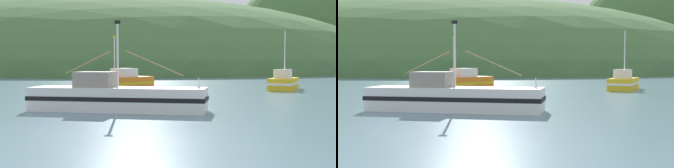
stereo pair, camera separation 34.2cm
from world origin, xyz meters
The scene contains 5 objects.
hill_far_left centered at (-60.24, 152.62, 0.00)m, with size 215.99×172.79×53.36m, color #47703D.
hill_far_center centered at (9.98, 237.21, 0.00)m, with size 189.05×151.24×37.48m, color #516B38.
fishing_boat_yellow centered at (11.42, 46.19, 0.78)m, with size 3.53×6.74×6.51m.
fishing_boat_orange centered at (-5.29, 39.77, 0.87)m, with size 15.03×9.74×5.72m.
fishing_boat_white centered at (1.08, 22.76, 0.83)m, with size 11.00×3.27×5.50m.
Camera 2 is at (10.73, -0.96, 2.93)m, focal length 44.68 mm.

